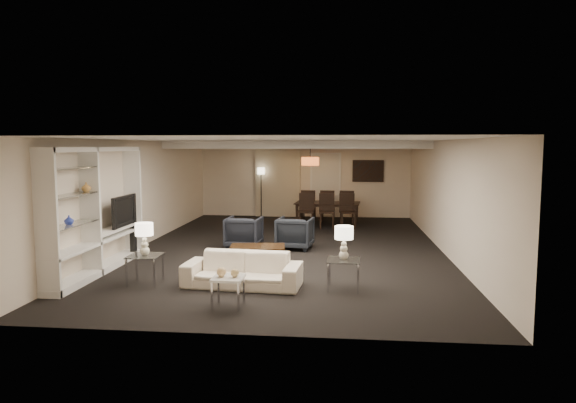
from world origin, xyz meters
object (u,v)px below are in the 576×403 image
at_px(armchair_left, 244,232).
at_px(chair_nm, 327,211).
at_px(vase_amber, 86,187).
at_px(table_lamp_right, 344,243).
at_px(side_table_left, 145,269).
at_px(side_table_right, 344,274).
at_px(television, 119,211).
at_px(marble_table, 228,292).
at_px(sofa, 242,270).
at_px(floor_lamp, 261,192).
at_px(table_lamp_left, 144,239).
at_px(dining_table, 327,214).
at_px(chair_nl, 306,211).
at_px(chair_fl, 309,206).
at_px(chair_fm, 328,206).
at_px(chair_nr, 348,211).
at_px(floor_speaker, 133,234).
at_px(armchair_right, 295,233).
at_px(vase_blue, 69,220).
at_px(chair_fr, 347,206).
at_px(coffee_table, 258,255).
at_px(pendant_light, 310,161).

xyz_separation_m(armchair_left, chair_nm, (1.85, 3.06, 0.13)).
bearing_deg(vase_amber, table_lamp_right, -4.02).
relative_size(side_table_left, side_table_right, 1.00).
bearing_deg(television, marble_table, -133.28).
height_order(sofa, floor_lamp, floor_lamp).
xyz_separation_m(table_lamp_left, television, (-1.14, 1.58, 0.28)).
xyz_separation_m(dining_table, chair_nl, (-0.60, -0.65, 0.16)).
height_order(dining_table, floor_lamp, floor_lamp).
bearing_deg(sofa, chair_nm, 83.49).
xyz_separation_m(chair_nm, floor_lamp, (-2.25, 2.13, 0.33)).
bearing_deg(table_lamp_right, chair_fl, 97.81).
xyz_separation_m(table_lamp_right, chair_fm, (-0.45, 7.66, -0.28)).
height_order(table_lamp_left, chair_nr, table_lamp_left).
xyz_separation_m(television, dining_table, (4.09, 5.43, -0.72)).
relative_size(side_table_left, chair_nr, 0.54).
bearing_deg(side_table_left, chair_nl, 69.73).
height_order(floor_speaker, chair_fm, chair_fm).
height_order(table_lamp_right, television, television).
xyz_separation_m(armchair_right, vase_amber, (-3.47, -2.98, 1.28)).
distance_m(sofa, vase_blue, 3.01).
relative_size(vase_blue, chair_fr, 0.16).
bearing_deg(chair_nm, coffee_table, -107.58).
bearing_deg(chair_nl, coffee_table, -97.07).
distance_m(chair_nl, chair_nm, 0.60).
xyz_separation_m(coffee_table, chair_nl, (0.65, 4.76, 0.31)).
relative_size(sofa, table_lamp_left, 3.53).
distance_m(chair_nl, chair_fr, 1.77).
relative_size(armchair_right, table_lamp_right, 1.44).
height_order(coffee_table, floor_speaker, floor_speaker).
bearing_deg(chair_fm, chair_nm, 94.56).
bearing_deg(floor_speaker, television, -89.75).
bearing_deg(coffee_table, sofa, -90.00).
bearing_deg(coffee_table, vase_blue, -146.41).
bearing_deg(television, pendant_light, -34.46).
relative_size(coffee_table, chair_fl, 1.08).
xyz_separation_m(pendant_light, armchair_right, (-0.14, -3.49, -1.55)).
relative_size(chair_nr, chair_fr, 1.00).
xyz_separation_m(television, chair_nm, (4.09, 4.78, -0.56)).
height_order(table_lamp_right, chair_fl, table_lamp_right).
relative_size(chair_nr, chair_fl, 1.00).
bearing_deg(floor_lamp, chair_fl, -26.80).
bearing_deg(coffee_table, side_table_left, -136.74).
height_order(sofa, vase_blue, vase_blue).
bearing_deg(chair_fl, table_lamp_left, 76.62).
xyz_separation_m(sofa, coffee_table, (-0.00, 1.60, -0.09)).
xyz_separation_m(armchair_right, floor_speaker, (-3.36, -1.25, 0.12)).
xyz_separation_m(table_lamp_right, vase_amber, (-4.57, 0.32, 0.86)).
relative_size(television, chair_nm, 1.07).
xyz_separation_m(table_lamp_right, chair_fr, (0.15, 7.66, -0.28)).
xyz_separation_m(floor_speaker, chair_nl, (3.41, 4.31, 0.01)).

